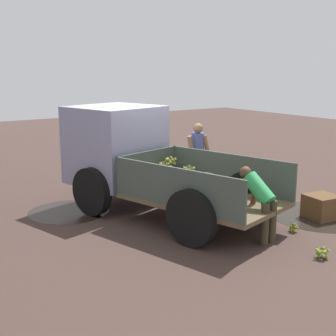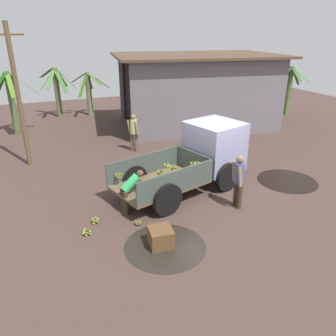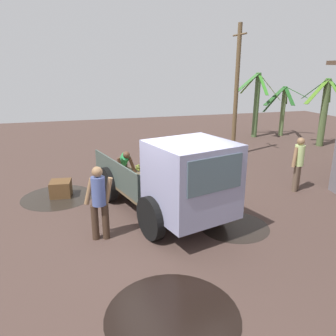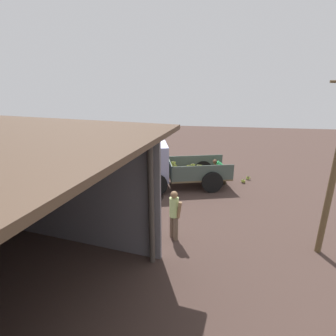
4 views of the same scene
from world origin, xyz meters
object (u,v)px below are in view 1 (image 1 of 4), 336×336
person_foreground_visitor (198,155)px  person_worker_loading (259,199)px  banana_bunch_on_ground_2 (293,227)px  banana_bunch_on_ground_0 (322,252)px  wooden_crate_0 (322,207)px  cargo_truck (130,155)px

person_foreground_visitor → person_worker_loading: (-3.11, 1.02, -0.19)m
person_foreground_visitor → banana_bunch_on_ground_2: bearing=4.4°
person_foreground_visitor → banana_bunch_on_ground_0: size_ratio=7.20×
banana_bunch_on_ground_2 → wooden_crate_0: wooden_crate_0 is taller
cargo_truck → banana_bunch_on_ground_0: 4.43m
banana_bunch_on_ground_0 → person_foreground_visitor: bearing=-10.0°
cargo_truck → person_foreground_visitor: 1.92m
person_foreground_visitor → banana_bunch_on_ground_2: size_ratio=8.89×
person_worker_loading → banana_bunch_on_ground_0: (-1.17, -0.27, -0.64)m
person_worker_loading → cargo_truck: bearing=9.2°
cargo_truck → person_foreground_visitor: size_ratio=2.93×
cargo_truck → person_worker_loading: 3.14m
person_worker_loading → person_foreground_visitor: bearing=-25.6°
banana_bunch_on_ground_0 → person_worker_loading: bearing=12.9°
banana_bunch_on_ground_0 → wooden_crate_0: bearing=-51.2°
cargo_truck → banana_bunch_on_ground_0: bearing=-179.7°
cargo_truck → person_foreground_visitor: (0.13, -1.91, -0.21)m
wooden_crate_0 → cargo_truck: bearing=45.4°
cargo_truck → banana_bunch_on_ground_2: cargo_truck is taller
cargo_truck → wooden_crate_0: size_ratio=8.40×
person_worker_loading → banana_bunch_on_ground_2: person_worker_loading is taller
wooden_crate_0 → person_foreground_visitor: bearing=17.6°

